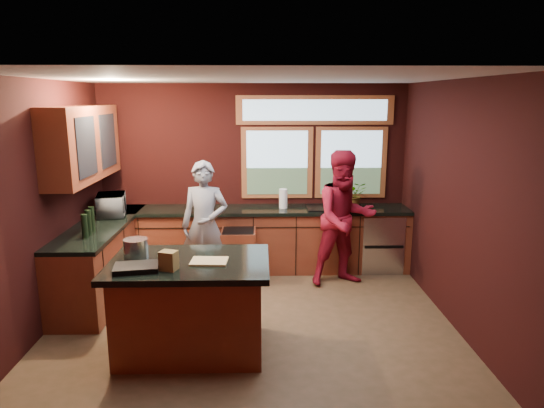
{
  "coord_description": "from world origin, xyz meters",
  "views": [
    {
      "loc": [
        0.1,
        -5.14,
        2.51
      ],
      "look_at": [
        0.24,
        0.4,
        1.28
      ],
      "focal_mm": 32.0,
      "sensor_mm": 36.0,
      "label": 1
    }
  ],
  "objects_px": {
    "island": "(191,305)",
    "person_red": "(345,219)",
    "person_grey": "(205,226)",
    "cutting_board": "(209,261)",
    "stock_pot": "(136,248)"
  },
  "relations": [
    {
      "from": "person_red",
      "to": "cutting_board",
      "type": "bearing_deg",
      "value": -147.38
    },
    {
      "from": "island",
      "to": "person_red",
      "type": "height_order",
      "value": "person_red"
    },
    {
      "from": "cutting_board",
      "to": "stock_pot",
      "type": "xyz_separation_m",
      "value": [
        -0.75,
        0.2,
        0.08
      ]
    },
    {
      "from": "island",
      "to": "person_red",
      "type": "xyz_separation_m",
      "value": [
        1.83,
        1.75,
        0.44
      ]
    },
    {
      "from": "person_grey",
      "to": "cutting_board",
      "type": "xyz_separation_m",
      "value": [
        0.23,
        -1.7,
        0.1
      ]
    },
    {
      "from": "island",
      "to": "person_red",
      "type": "distance_m",
      "value": 2.57
    },
    {
      "from": "person_red",
      "to": "cutting_board",
      "type": "distance_m",
      "value": 2.42
    },
    {
      "from": "island",
      "to": "person_red",
      "type": "bearing_deg",
      "value": 43.75
    },
    {
      "from": "cutting_board",
      "to": "stock_pot",
      "type": "relative_size",
      "value": 1.46
    },
    {
      "from": "person_red",
      "to": "stock_pot",
      "type": "height_order",
      "value": "person_red"
    },
    {
      "from": "island",
      "to": "stock_pot",
      "type": "distance_m",
      "value": 0.8
    },
    {
      "from": "person_red",
      "to": "stock_pot",
      "type": "xyz_separation_m",
      "value": [
        -2.38,
        -1.6,
        0.12
      ]
    },
    {
      "from": "person_grey",
      "to": "cutting_board",
      "type": "distance_m",
      "value": 1.72
    },
    {
      "from": "person_grey",
      "to": "stock_pot",
      "type": "bearing_deg",
      "value": -100.99
    },
    {
      "from": "island",
      "to": "stock_pot",
      "type": "bearing_deg",
      "value": 164.74
    }
  ]
}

